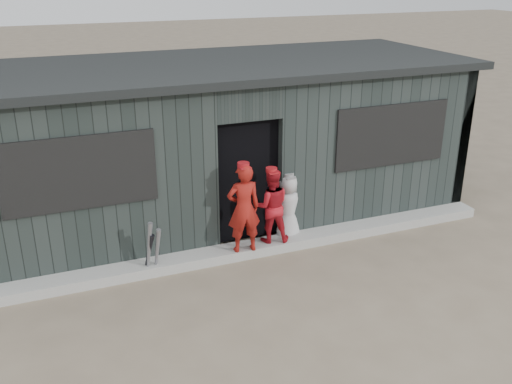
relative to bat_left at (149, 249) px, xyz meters
name	(u,v)px	position (x,y,z in m)	size (l,w,h in m)	color
ground	(309,316)	(1.63, -1.69, -0.43)	(80.00, 80.00, 0.00)	#6C5D4A
curb	(256,248)	(1.63, 0.13, -0.36)	(8.00, 0.36, 0.15)	#9E9E99
bat_left	(149,249)	(0.00, 0.00, 0.00)	(0.07, 0.07, 0.87)	gray
bat_mid	(157,251)	(0.11, 0.01, -0.05)	(0.07, 0.07, 0.77)	gray
bat_right	(148,254)	(-0.01, 0.04, -0.09)	(0.07, 0.07, 0.69)	black
player_red_left	(244,208)	(1.40, 0.01, 0.39)	(0.49, 0.32, 1.34)	maroon
player_red_right	(271,206)	(1.89, 0.16, 0.29)	(0.56, 0.43, 1.15)	#B51620
player_grey_back	(288,208)	(2.25, 0.34, 0.12)	(0.54, 0.35, 1.11)	#BCBCBC
dugout	(219,142)	(1.63, 1.82, 0.86)	(8.30, 3.30, 2.62)	black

